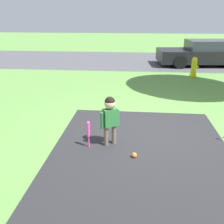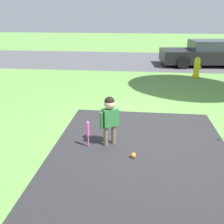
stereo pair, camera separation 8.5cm
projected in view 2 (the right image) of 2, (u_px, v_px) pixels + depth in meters
The scene contains 8 objects.
ground_plane at pixel (151, 129), 5.49m from camera, with size 60.00×60.00×0.00m, color #5B8C42.
driveway_strip at pixel (139, 211), 3.20m from camera, with size 3.29×7.00×0.01m.
street_strip at pixel (146, 60), 13.73m from camera, with size 40.00×6.00×0.01m.
child at pixel (110, 114), 4.62m from camera, with size 0.34×0.27×0.97m.
baseball_bat at pixel (88, 130), 4.64m from camera, with size 0.06×0.06×0.53m.
sports_ball at pixel (133, 155), 4.38m from camera, with size 0.10×0.10×0.10m.
fire_hydrant at pixel (197, 68), 9.81m from camera, with size 0.30×0.27×0.81m.
parked_car at pixel (209, 54), 12.14m from camera, with size 4.63×2.31×1.20m.
Camera 2 is at (-0.29, -5.04, 2.35)m, focal length 40.00 mm.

